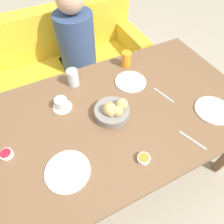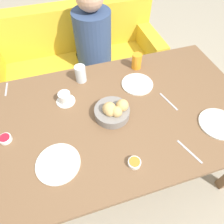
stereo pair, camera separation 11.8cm
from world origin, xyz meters
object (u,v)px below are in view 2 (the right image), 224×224
object	(u,v)px
bread_basket	(113,111)
water_tumbler	(81,74)
coffee_cup	(65,98)
juice_glass	(137,61)
fork_silver	(189,151)
plate_near_right	(218,124)
plate_near_left	(58,163)
spoon_coffee	(6,89)
jam_bowl_honey	(134,163)
couch	(78,65)
knife_silver	(169,101)
jam_bowl_berry	(5,138)
seated_person	(94,56)
plate_far_center	(137,84)

from	to	relation	value
bread_basket	water_tumbler	distance (m)	0.38
coffee_cup	juice_glass	bearing A→B (deg)	18.29
fork_silver	plate_near_right	bearing A→B (deg)	22.85
plate_near_left	spoon_coffee	bearing A→B (deg)	112.35
jam_bowl_honey	coffee_cup	bearing A→B (deg)	116.84
coffee_cup	couch	bearing A→B (deg)	78.06
knife_silver	jam_bowl_berry	bearing A→B (deg)	179.23
couch	seated_person	size ratio (longest dim) A/B	1.47
plate_near_right	water_tumbler	distance (m)	0.91
fork_silver	bread_basket	bearing A→B (deg)	132.29
bread_basket	jam_bowl_honey	distance (m)	0.33
seated_person	juice_glass	distance (m)	0.69
couch	water_tumbler	size ratio (longest dim) A/B	14.57
seated_person	plate_far_center	bearing A→B (deg)	-80.21
plate_near_left	knife_silver	xyz separation A→B (m)	(0.73, 0.21, -0.00)
plate_near_right	fork_silver	xyz separation A→B (m)	(-0.25, -0.11, -0.00)
bread_basket	plate_near_right	size ratio (longest dim) A/B	0.93
bread_basket	plate_far_center	xyz separation A→B (m)	(0.24, 0.20, -0.04)
juice_glass	fork_silver	xyz separation A→B (m)	(0.02, -0.72, -0.05)
fork_silver	knife_silver	bearing A→B (deg)	80.77
couch	water_tumbler	distance (m)	0.91
plate_near_left	fork_silver	world-z (taller)	plate_near_left
coffee_cup	jam_bowl_berry	size ratio (longest dim) A/B	1.78
couch	plate_near_left	bearing A→B (deg)	-102.67
juice_glass	coffee_cup	distance (m)	0.58
couch	knife_silver	distance (m)	1.28
water_tumbler	knife_silver	xyz separation A→B (m)	(0.49, -0.36, -0.06)
bread_basket	seated_person	bearing A→B (deg)	83.59
juice_glass	fork_silver	world-z (taller)	juice_glass
seated_person	jam_bowl_berry	size ratio (longest dim) A/B	17.44
jam_bowl_honey	spoon_coffee	size ratio (longest dim) A/B	0.54
plate_near_left	juice_glass	distance (m)	0.88
jam_bowl_berry	knife_silver	bearing A→B (deg)	-0.77
plate_far_center	jam_bowl_honey	xyz separation A→B (m)	(-0.23, -0.53, 0.01)
plate_near_left	jam_bowl_honey	xyz separation A→B (m)	(0.37, -0.11, 0.01)
juice_glass	plate_near_right	bearing A→B (deg)	-66.46
water_tumbler	plate_far_center	bearing A→B (deg)	-23.73
couch	plate_far_center	size ratio (longest dim) A/B	7.98
spoon_coffee	seated_person	bearing A→B (deg)	36.64
plate_near_left	coffee_cup	size ratio (longest dim) A/B	1.90
spoon_coffee	juice_glass	bearing A→B (deg)	-2.77
bread_basket	spoon_coffee	distance (m)	0.75
spoon_coffee	fork_silver	bearing A→B (deg)	-39.56
couch	plate_near_right	size ratio (longest dim) A/B	7.60
jam_bowl_berry	plate_near_left	bearing A→B (deg)	-41.64
plate_far_center	coffee_cup	size ratio (longest dim) A/B	1.80
couch	plate_near_left	distance (m)	1.43
bread_basket	plate_far_center	bearing A→B (deg)	40.73
plate_near_right	coffee_cup	distance (m)	0.93
coffee_cup	fork_silver	xyz separation A→B (m)	(0.57, -0.54, -0.03)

